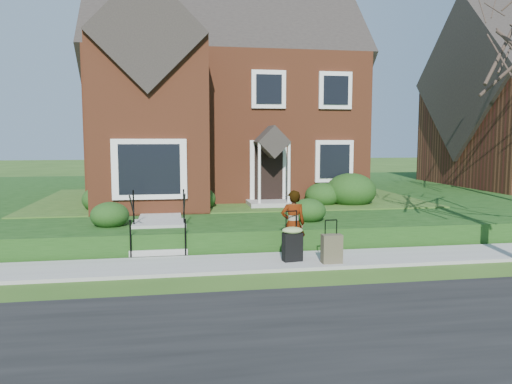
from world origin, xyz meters
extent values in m
plane|color=#2D5119|center=(0.00, 0.00, 0.00)|extent=(120.00, 120.00, 0.00)
cube|color=black|center=(0.00, -5.00, 0.01)|extent=(60.00, 6.00, 0.01)
cube|color=#9E9B93|center=(0.00, 0.00, 0.04)|extent=(60.00, 1.60, 0.08)
cube|color=#153A0F|center=(4.00, 10.90, 0.30)|extent=(44.00, 20.00, 0.60)
cube|color=#9E9B93|center=(-2.50, 5.00, 0.63)|extent=(1.20, 6.00, 0.06)
cube|color=brown|center=(0.00, 10.00, 3.30)|extent=(10.00, 8.00, 5.40)
cube|color=brown|center=(-2.80, 5.20, 3.30)|extent=(3.60, 2.40, 5.40)
cube|color=white|center=(-2.80, 4.05, 2.00)|extent=(2.20, 0.30, 1.80)
cube|color=black|center=(1.20, 5.94, 1.65)|extent=(1.00, 0.12, 2.10)
cube|color=black|center=(3.60, 5.95, 2.10)|extent=(1.40, 0.10, 1.50)
cube|color=brown|center=(3.00, 10.00, 8.20)|extent=(0.90, 0.90, 3.00)
cube|color=#9E9B93|center=(-2.50, 1.00, 0.15)|extent=(1.40, 0.30, 0.15)
cube|color=#9E9B93|center=(-2.50, 1.30, 0.30)|extent=(1.40, 0.30, 0.15)
cube|color=#9E9B93|center=(-2.50, 1.60, 0.45)|extent=(1.40, 0.30, 0.15)
cube|color=#9E9B93|center=(-2.50, 1.90, 0.60)|extent=(1.40, 0.30, 0.15)
cube|color=#9E9B93|center=(-2.50, 2.45, 0.60)|extent=(1.40, 0.80, 0.15)
cylinder|color=black|center=(-3.15, 0.85, 0.53)|extent=(0.04, 0.04, 0.90)
cylinder|color=black|center=(-3.15, 2.05, 1.13)|extent=(0.04, 0.04, 0.90)
cylinder|color=black|center=(-1.85, 0.85, 0.53)|extent=(0.04, 0.04, 0.90)
cylinder|color=black|center=(-1.85, 2.05, 1.13)|extent=(0.04, 0.04, 0.90)
ellipsoid|color=#123510|center=(-4.40, 5.48, 1.04)|extent=(1.26, 1.26, 0.88)
ellipsoid|color=#123510|center=(-1.29, 5.32, 1.00)|extent=(1.15, 1.15, 0.80)
ellipsoid|color=#123510|center=(3.05, 5.50, 1.03)|extent=(1.23, 1.23, 0.86)
ellipsoid|color=#123510|center=(4.07, 5.46, 1.22)|extent=(1.76, 1.76, 1.23)
ellipsoid|color=#123510|center=(-3.80, 2.37, 0.96)|extent=(1.02, 1.02, 0.71)
ellipsoid|color=#123510|center=(1.64, 2.31, 0.95)|extent=(1.00, 1.00, 0.70)
imported|color=#999999|center=(0.69, 0.24, 0.89)|extent=(0.61, 0.42, 1.61)
cube|color=black|center=(0.58, -0.15, 0.41)|extent=(0.47, 0.30, 0.66)
cylinder|color=black|center=(0.58, -0.15, 1.24)|extent=(0.27, 0.07, 0.03)
cylinder|color=black|center=(0.44, -0.15, 0.99)|extent=(0.02, 0.02, 0.50)
cylinder|color=black|center=(0.71, -0.15, 0.99)|extent=(0.02, 0.02, 0.50)
cylinder|color=black|center=(0.42, -0.15, 0.11)|extent=(0.05, 0.07, 0.06)
cylinder|color=black|center=(0.73, -0.15, 0.11)|extent=(0.05, 0.07, 0.06)
ellipsoid|color=#94B165|center=(0.58, -0.15, 0.82)|extent=(0.54, 0.46, 0.15)
cube|color=brown|center=(1.42, -0.47, 0.41)|extent=(0.46, 0.26, 0.66)
cylinder|color=black|center=(1.42, -0.47, 1.06)|extent=(0.27, 0.03, 0.03)
cylinder|color=black|center=(1.28, -0.47, 0.90)|extent=(0.02, 0.02, 0.32)
cylinder|color=black|center=(1.56, -0.47, 0.90)|extent=(0.02, 0.02, 0.32)
cylinder|color=black|center=(1.26, -0.47, 0.11)|extent=(0.04, 0.06, 0.06)
cylinder|color=black|center=(1.58, -0.47, 0.11)|extent=(0.04, 0.06, 0.06)
camera|label=1|loc=(-2.15, -11.19, 2.92)|focal=35.00mm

